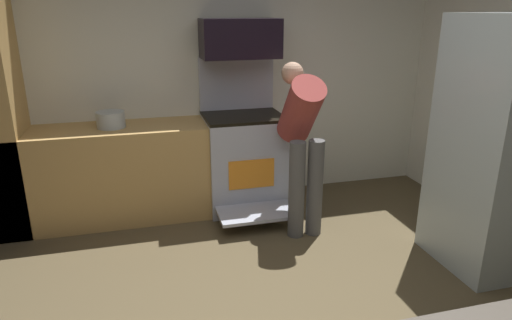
{
  "coord_description": "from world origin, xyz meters",
  "views": [
    {
      "loc": [
        -0.62,
        -2.25,
        1.94
      ],
      "look_at": [
        0.06,
        0.3,
        1.05
      ],
      "focal_mm": 31.79,
      "sensor_mm": 36.0,
      "label": 1
    }
  ],
  "objects_px": {
    "oven_range": "(243,158)",
    "person_cook": "(302,135)",
    "microwave": "(240,38)",
    "stock_pot": "(111,120)",
    "refrigerator": "(507,146)"
  },
  "relations": [
    {
      "from": "person_cook",
      "to": "stock_pot",
      "type": "xyz_separation_m",
      "value": [
        -1.61,
        0.66,
        0.09
      ]
    },
    {
      "from": "oven_range",
      "to": "microwave",
      "type": "bearing_deg",
      "value": 90.0
    },
    {
      "from": "microwave",
      "to": "person_cook",
      "type": "height_order",
      "value": "microwave"
    },
    {
      "from": "refrigerator",
      "to": "person_cook",
      "type": "relative_size",
      "value": 1.28
    },
    {
      "from": "microwave",
      "to": "stock_pot",
      "type": "relative_size",
      "value": 2.9
    },
    {
      "from": "stock_pot",
      "to": "microwave",
      "type": "bearing_deg",
      "value": 3.71
    },
    {
      "from": "person_cook",
      "to": "refrigerator",
      "type": "bearing_deg",
      "value": -35.58
    },
    {
      "from": "oven_range",
      "to": "microwave",
      "type": "relative_size",
      "value": 2.0
    },
    {
      "from": "oven_range",
      "to": "person_cook",
      "type": "distance_m",
      "value": 0.83
    },
    {
      "from": "refrigerator",
      "to": "person_cook",
      "type": "xyz_separation_m",
      "value": [
        -1.29,
        0.92,
        -0.07
      ]
    },
    {
      "from": "oven_range",
      "to": "microwave",
      "type": "xyz_separation_m",
      "value": [
        0.0,
        0.1,
        1.16
      ]
    },
    {
      "from": "person_cook",
      "to": "microwave",
      "type": "bearing_deg",
      "value": 116.84
    },
    {
      "from": "oven_range",
      "to": "stock_pot",
      "type": "height_order",
      "value": "oven_range"
    },
    {
      "from": "microwave",
      "to": "person_cook",
      "type": "distance_m",
      "value": 1.14
    },
    {
      "from": "oven_range",
      "to": "person_cook",
      "type": "xyz_separation_m",
      "value": [
        0.37,
        -0.64,
        0.38
      ]
    }
  ]
}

